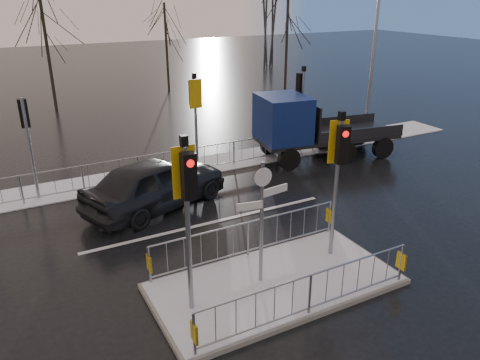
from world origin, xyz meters
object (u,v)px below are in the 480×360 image
car_far_lane (156,183)px  flatbed_truck (301,126)px  traffic_island (275,272)px  street_lamp_right (375,45)px

car_far_lane → flatbed_truck: (6.91, 1.65, 0.64)m
traffic_island → street_lamp_right: (10.58, 8.49, 4.00)m
street_lamp_right → traffic_island: bearing=-141.3°
traffic_island → car_far_lane: bearing=100.6°
car_far_lane → flatbed_truck: bearing=-96.7°
traffic_island → flatbed_truck: 9.45m
car_far_lane → street_lamp_right: street_lamp_right is taller
traffic_island → street_lamp_right: 14.14m
traffic_island → flatbed_truck: size_ratio=0.95×
traffic_island → street_lamp_right: bearing=38.7°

